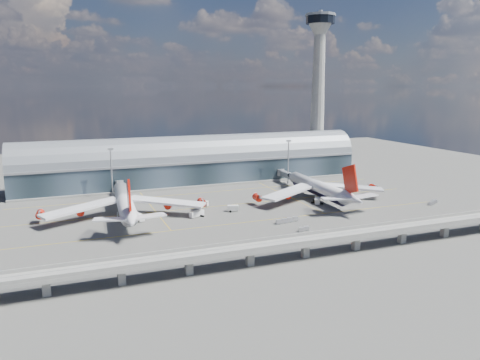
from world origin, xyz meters
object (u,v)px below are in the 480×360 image
object	(u,v)px
floodlight_mast_right	(288,161)
airliner_right	(320,188)
airliner_left	(125,203)
cargo_train_2	(433,202)
service_truck_2	(197,214)
service_truck_3	(317,201)
cargo_train_1	(287,220)
control_tower	(318,93)
service_truck_1	(233,208)
service_truck_4	(307,187)
cargo_train_0	(304,229)
floodlight_mast_left	(112,172)
service_truck_0	(139,217)
service_truck_5	(202,203)

from	to	relation	value
floodlight_mast_right	airliner_right	bearing A→B (deg)	-95.37
airliner_left	cargo_train_2	bearing A→B (deg)	-7.81
service_truck_2	service_truck_3	world-z (taller)	service_truck_3
cargo_train_1	control_tower	bearing A→B (deg)	-27.15
service_truck_1	service_truck_4	distance (m)	60.90
service_truck_2	cargo_train_0	distance (m)	48.77
cargo_train_1	service_truck_3	bearing A→B (deg)	-41.95
control_tower	airliner_right	world-z (taller)	control_tower
floodlight_mast_right	airliner_left	xyz separation A→B (m)	(-99.13, -39.45, -7.02)
service_truck_4	floodlight_mast_left	bearing A→B (deg)	164.67
service_truck_1	cargo_train_1	world-z (taller)	service_truck_1
service_truck_0	airliner_right	bearing A→B (deg)	-12.55
floodlight_mast_left	service_truck_3	size ratio (longest dim) A/B	3.99
floodlight_mast_left	service_truck_2	world-z (taller)	floodlight_mast_left
service_truck_1	service_truck_3	distance (m)	42.97
airliner_left	service_truck_0	xyz separation A→B (m)	(4.63, -6.59, -5.11)
control_tower	floodlight_mast_left	bearing A→B (deg)	-168.28
floodlight_mast_left	airliner_left	world-z (taller)	floodlight_mast_left
floodlight_mast_right	service_truck_4	size ratio (longest dim) A/B	5.19
service_truck_4	service_truck_3	bearing A→B (deg)	-115.74
control_tower	service_truck_1	xyz separation A→B (m)	(-86.97, -74.68, -50.20)
floodlight_mast_right	service_truck_5	bearing A→B (deg)	-152.27
cargo_train_1	airliner_right	bearing A→B (deg)	-39.78
airliner_left	cargo_train_2	world-z (taller)	airliner_left
airliner_right	service_truck_2	xyz separation A→B (m)	(-65.98, -6.94, -4.60)
service_truck_0	cargo_train_2	distance (m)	139.49
service_truck_1	cargo_train_0	bearing A→B (deg)	-141.80
service_truck_1	cargo_train_2	size ratio (longest dim) A/B	0.62
service_truck_1	service_truck_5	size ratio (longest dim) A/B	0.94
airliner_left	cargo_train_1	bearing A→B (deg)	-23.42
floodlight_mast_right	service_truck_3	distance (m)	50.93
service_truck_0	cargo_train_0	distance (m)	69.76
floodlight_mast_left	service_truck_4	world-z (taller)	floodlight_mast_left
cargo_train_1	airliner_left	bearing A→B (deg)	71.36
cargo_train_0	service_truck_4	bearing A→B (deg)	-17.26
cargo_train_0	cargo_train_2	xyz separation A→B (m)	(79.44, 15.46, -0.08)
service_truck_0	cargo_train_1	world-z (taller)	service_truck_0
cargo_train_0	cargo_train_1	size ratio (longest dim) A/B	0.46
cargo_train_1	service_truck_4	bearing A→B (deg)	-28.09
service_truck_3	airliner_left	bearing A→B (deg)	-156.06
floodlight_mast_right	cargo_train_0	distance (m)	93.00
service_truck_4	cargo_train_1	distance (m)	65.72
service_truck_3	service_truck_5	distance (m)	55.57
service_truck_2	cargo_train_1	distance (m)	39.71
control_tower	cargo_train_1	xyz separation A→B (m)	(-72.14, -99.60, -50.68)
service_truck_1	cargo_train_1	bearing A→B (deg)	-133.35
airliner_right	cargo_train_2	distance (m)	54.41
control_tower	service_truck_3	xyz separation A→B (m)	(-44.05, -76.63, -50.13)
service_truck_3	service_truck_4	xyz separation A→B (m)	(11.33, 29.61, -0.11)
service_truck_1	service_truck_3	xyz separation A→B (m)	(42.92, -1.95, 0.07)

